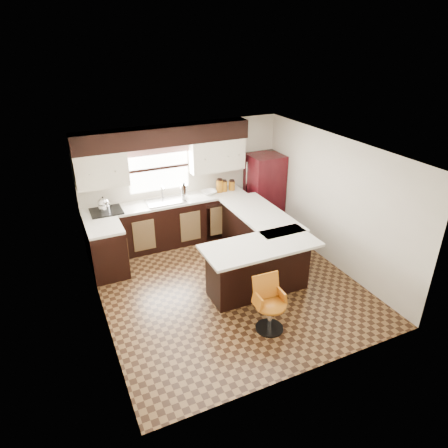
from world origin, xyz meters
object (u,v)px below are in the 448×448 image
peninsula_long (257,237)px  refrigerator (264,191)px  peninsula_return (258,268)px  bar_chair (271,306)px

peninsula_long → refrigerator: size_ratio=1.18×
peninsula_return → bar_chair: bearing=-108.4°
refrigerator → bar_chair: size_ratio=1.94×
bar_chair → peninsula_long: bearing=68.6°
refrigerator → bar_chair: 3.55m
peninsula_long → peninsula_return: (-0.53, -0.97, 0.00)m
peninsula_long → bar_chair: 2.08m
peninsula_long → bar_chair: peninsula_long is taller
peninsula_return → bar_chair: (-0.31, -0.93, -0.02)m
peninsula_return → refrigerator: size_ratio=1.00×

